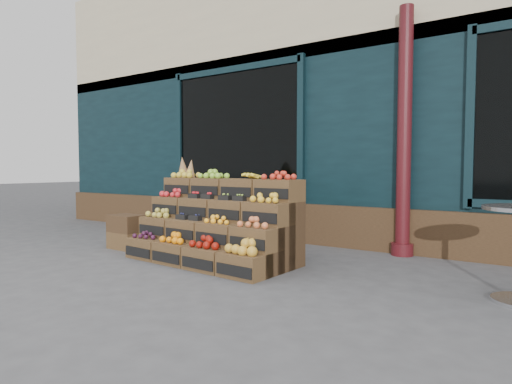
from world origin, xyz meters
The scene contains 5 objects.
ground centered at (0.00, 0.00, 0.00)m, with size 60.00×60.00×0.00m, color #454548.
shop_facade centered at (0.00, 5.11, 2.40)m, with size 12.00×6.24×4.80m.
crate_display centered at (-0.64, 0.47, 0.40)m, with size 2.14×1.16×1.30m.
spare_crates centered at (-2.18, 0.36, 0.24)m, with size 0.49×0.35×0.48m.
shopkeeper centered at (-1.30, 2.81, 0.88)m, with size 0.64×0.42×1.76m, color #144921.
Camera 1 is at (2.68, -3.62, 1.14)m, focal length 30.00 mm.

